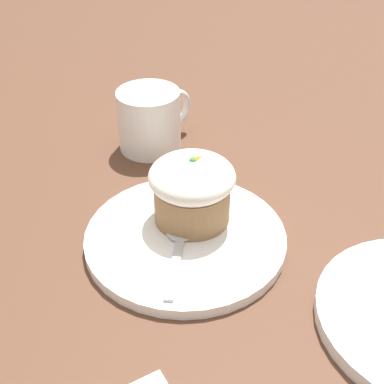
{
  "coord_description": "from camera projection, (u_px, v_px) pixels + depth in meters",
  "views": [
    {
      "loc": [
        -0.32,
        -0.34,
        0.42
      ],
      "look_at": [
        0.03,
        0.02,
        0.05
      ],
      "focal_mm": 50.0,
      "sensor_mm": 36.0,
      "label": 1
    }
  ],
  "objects": [
    {
      "name": "ground_plane",
      "position": [
        185.0,
        242.0,
        0.62
      ],
      "size": [
        4.0,
        4.0,
        0.0
      ],
      "primitive_type": "plane",
      "color": "#513323"
    },
    {
      "name": "carrot_cake",
      "position": [
        192.0,
        189.0,
        0.61
      ],
      "size": [
        0.1,
        0.1,
        0.09
      ],
      "color": "olive",
      "rests_on": "dessert_plate"
    },
    {
      "name": "coffee_cup",
      "position": [
        151.0,
        120.0,
        0.77
      ],
      "size": [
        0.13,
        0.09,
        0.09
      ],
      "color": "white",
      "rests_on": "ground_plane"
    },
    {
      "name": "spoon",
      "position": [
        181.0,
        237.0,
        0.61
      ],
      "size": [
        0.12,
        0.1,
        0.01
      ],
      "color": "#B7B7BC",
      "rests_on": "dessert_plate"
    },
    {
      "name": "dessert_plate",
      "position": [
        185.0,
        238.0,
        0.62
      ],
      "size": [
        0.23,
        0.23,
        0.01
      ],
      "color": "white",
      "rests_on": "ground_plane"
    }
  ]
}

